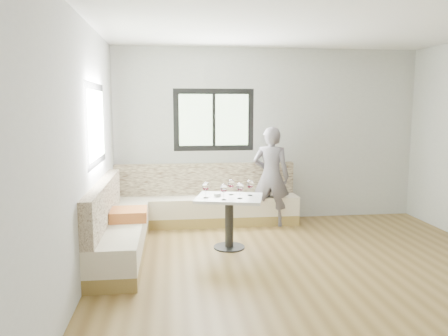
{
  "coord_description": "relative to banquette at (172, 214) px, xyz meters",
  "views": [
    {
      "loc": [
        -1.58,
        -4.55,
        1.87
      ],
      "look_at": [
        -0.9,
        1.11,
        1.06
      ],
      "focal_mm": 35.0,
      "sensor_mm": 36.0,
      "label": 1
    }
  ],
  "objects": [
    {
      "name": "room",
      "position": [
        1.51,
        -1.55,
        1.08
      ],
      "size": [
        5.01,
        5.01,
        2.81
      ],
      "color": "brown",
      "rests_on": "ground"
    },
    {
      "name": "banquette",
      "position": [
        0.0,
        0.0,
        0.0
      ],
      "size": [
        2.9,
        2.8,
        0.95
      ],
      "color": "olive",
      "rests_on": "ground"
    },
    {
      "name": "wine_glass_e",
      "position": [
        1.03,
        -0.58,
        0.51
      ],
      "size": [
        0.09,
        0.09,
        0.21
      ],
      "color": "white",
      "rests_on": "table"
    },
    {
      "name": "olive_ramekin",
      "position": [
        0.6,
        -0.56,
        0.38
      ],
      "size": [
        0.1,
        0.1,
        0.04
      ],
      "color": "white",
      "rests_on": "table"
    },
    {
      "name": "table",
      "position": [
        0.75,
        -0.62,
        0.19
      ],
      "size": [
        0.98,
        0.85,
        0.7
      ],
      "rotation": [
        0.0,
        0.0,
        -0.25
      ],
      "color": "black",
      "rests_on": "ground"
    },
    {
      "name": "wine_glass_a",
      "position": [
        0.44,
        -0.67,
        0.51
      ],
      "size": [
        0.09,
        0.09,
        0.21
      ],
      "color": "white",
      "rests_on": "table"
    },
    {
      "name": "wine_glass_b",
      "position": [
        0.65,
        -0.81,
        0.51
      ],
      "size": [
        0.09,
        0.09,
        0.21
      ],
      "color": "white",
      "rests_on": "table"
    },
    {
      "name": "wine_glass_d",
      "position": [
        0.79,
        -0.51,
        0.51
      ],
      "size": [
        0.09,
        0.09,
        0.21
      ],
      "color": "white",
      "rests_on": "table"
    },
    {
      "name": "person",
      "position": [
        1.55,
        0.43,
        0.45
      ],
      "size": [
        0.67,
        0.56,
        1.56
      ],
      "primitive_type": "imported",
      "rotation": [
        0.0,
        0.0,
        2.76
      ],
      "color": "#5F5961",
      "rests_on": "ground"
    },
    {
      "name": "wine_glass_c",
      "position": [
        0.87,
        -0.76,
        0.51
      ],
      "size": [
        0.09,
        0.09,
        0.21
      ],
      "color": "white",
      "rests_on": "table"
    }
  ]
}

